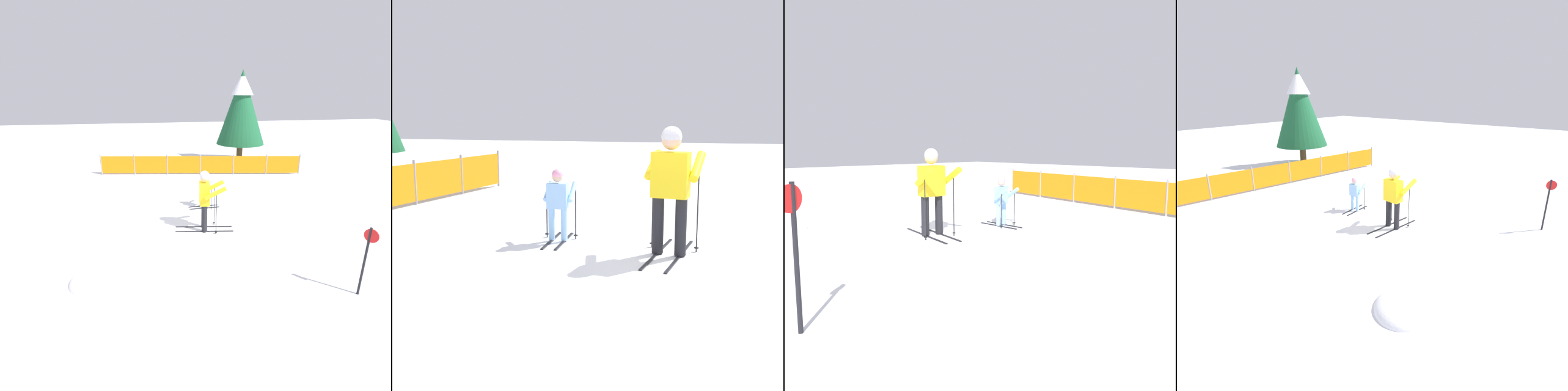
{
  "view_description": "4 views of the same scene",
  "coord_description": "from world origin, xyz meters",
  "views": [
    {
      "loc": [
        -1.37,
        -8.15,
        4.06
      ],
      "look_at": [
        0.19,
        1.11,
        0.73
      ],
      "focal_mm": 28.0,
      "sensor_mm": 36.0,
      "label": 1
    },
    {
      "loc": [
        -6.57,
        -0.55,
        1.97
      ],
      "look_at": [
        0.54,
        1.32,
        0.77
      ],
      "focal_mm": 45.0,
      "sensor_mm": 36.0,
      "label": 2
    },
    {
      "loc": [
        6.69,
        -4.69,
        1.84
      ],
      "look_at": [
        0.67,
        1.09,
        0.79
      ],
      "focal_mm": 35.0,
      "sensor_mm": 36.0,
      "label": 3
    },
    {
      "loc": [
        -6.62,
        -4.57,
        3.87
      ],
      "look_at": [
        0.55,
        1.03,
        0.72
      ],
      "focal_mm": 28.0,
      "sensor_mm": 36.0,
      "label": 4
    }
  ],
  "objects": [
    {
      "name": "skier_child",
      "position": [
        0.63,
        1.84,
        0.68
      ],
      "size": [
        1.09,
        0.55,
        1.15
      ],
      "rotation": [
        0.0,
        0.0,
        0.05
      ],
      "color": "black",
      "rests_on": "ground_plane"
    },
    {
      "name": "skier_adult",
      "position": [
        0.3,
        0.06,
        1.1
      ],
      "size": [
        1.76,
        0.85,
        1.83
      ],
      "rotation": [
        0.0,
        0.0,
        -0.14
      ],
      "color": "black",
      "rests_on": "ground_plane"
    },
    {
      "name": "ground_plane",
      "position": [
        0.0,
        0.0,
        0.0
      ],
      "size": [
        60.0,
        60.0,
        0.0
      ],
      "primitive_type": "plane",
      "color": "white"
    }
  ]
}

